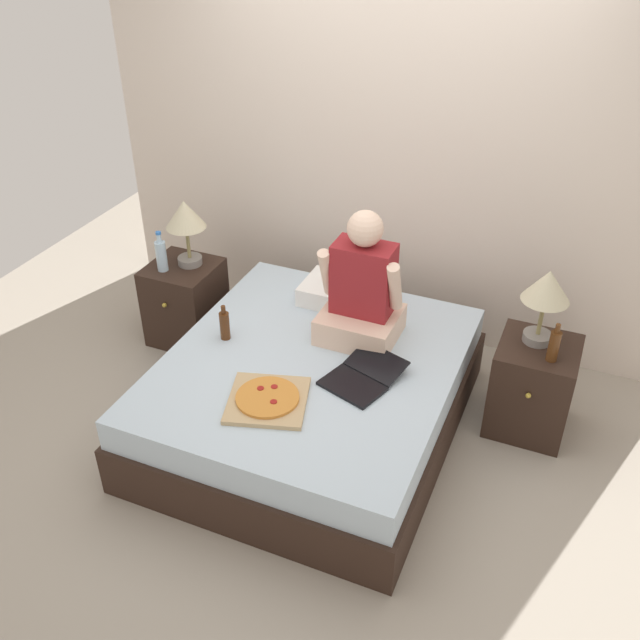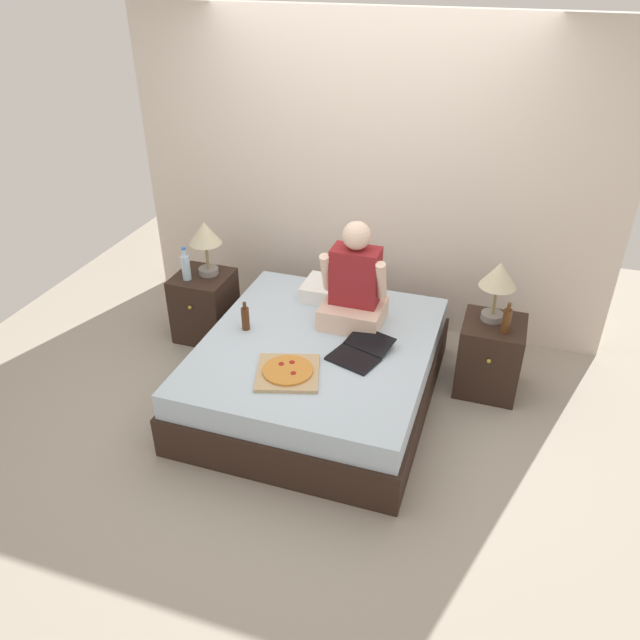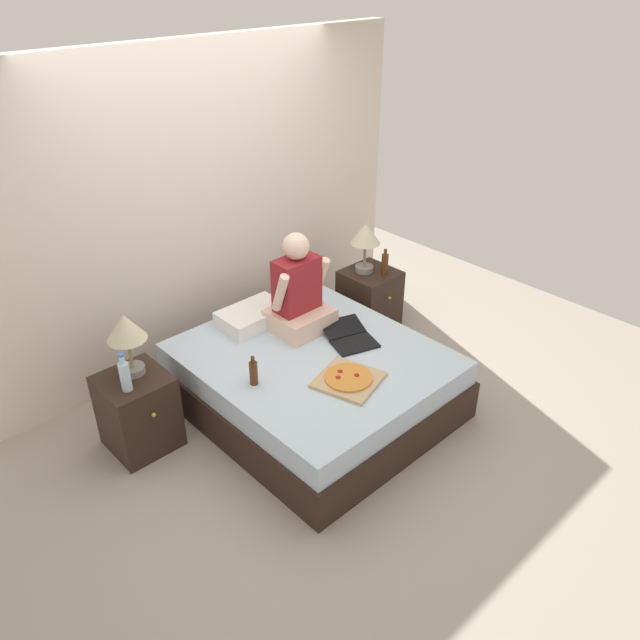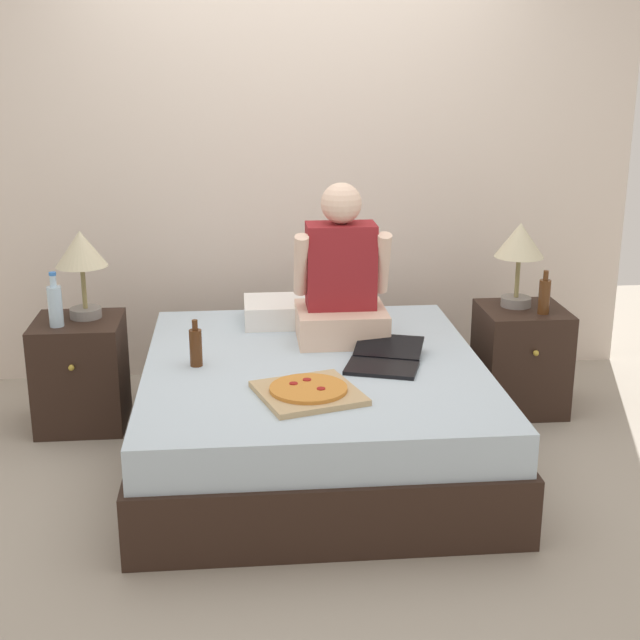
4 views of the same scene
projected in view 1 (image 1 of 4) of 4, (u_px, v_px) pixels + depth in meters
ground_plane at (312, 425)px, 4.24m from camera, size 5.96×5.96×0.00m
wall_back at (391, 153)px, 4.53m from camera, size 3.96×0.12×2.50m
bed at (311, 394)px, 4.10m from camera, size 1.61×1.84×0.49m
nightstand_left at (186, 302)px, 4.85m from camera, size 0.44×0.47×0.56m
lamp_on_left_nightstand at (185, 219)px, 4.54m from camera, size 0.26×0.26×0.45m
water_bottle at (161, 255)px, 4.59m from camera, size 0.07×0.07×0.28m
nightstand_right at (532, 387)px, 4.09m from camera, size 0.44×0.47×0.56m
lamp_on_right_nightstand at (547, 291)px, 3.81m from camera, size 0.26×0.26×0.45m
beer_bottle at (554, 345)px, 3.79m from camera, size 0.06×0.06×0.23m
pillow at (344, 294)px, 4.44m from camera, size 0.52×0.34×0.12m
person_seated at (362, 292)px, 4.02m from camera, size 0.47×0.40×0.78m
laptop at (360, 378)px, 3.80m from camera, size 0.43×0.49×0.07m
pizza_box at (268, 399)px, 3.65m from camera, size 0.50×0.50×0.04m
beer_bottle_on_bed at (225, 325)px, 4.09m from camera, size 0.06×0.06×0.22m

